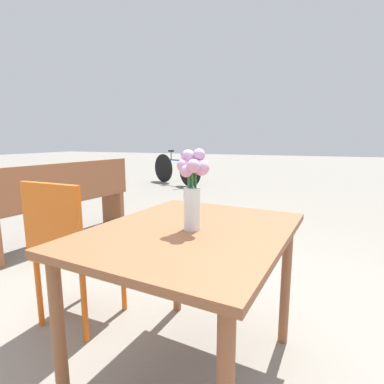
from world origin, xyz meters
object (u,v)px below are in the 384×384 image
cafe_chair (69,245)px  bicycle (176,169)px  table_front (191,249)px  flower_vase (193,187)px  bench_near (66,199)px

cafe_chair → bicycle: (-1.81, 5.31, -0.12)m
cafe_chair → bicycle: bearing=108.8°
table_front → bicycle: bicycle is taller
table_front → cafe_chair: (-0.78, 0.09, -0.12)m
flower_vase → bench_near: 2.33m
flower_vase → cafe_chair: size_ratio=0.39×
cafe_chair → bicycle: size_ratio=0.55×
flower_vase → bicycle: bearing=115.7°
table_front → cafe_chair: bearing=173.3°
table_front → flower_vase: size_ratio=3.12×
bench_near → cafe_chair: bearing=-44.7°
table_front → bench_near: 2.28m
bicycle → cafe_chair: bearing=-71.2°
bench_near → bicycle: bench_near is taller
flower_vase → bicycle: size_ratio=0.22×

